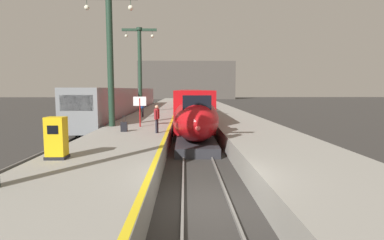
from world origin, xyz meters
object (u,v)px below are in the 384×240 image
(regional_train_adjacent, at_px, (127,101))
(passenger_mid_platform, at_px, (143,107))
(ticket_machine_yellow, at_px, (56,139))
(passenger_near_edge, at_px, (157,117))
(station_column_far, at_px, (140,62))
(highspeed_train_main, at_px, (190,101))
(station_column_mid, at_px, (110,48))
(rolling_suitcase, at_px, (124,127))
(departure_info_board, at_px, (140,105))

(regional_train_adjacent, distance_m, passenger_mid_platform, 10.82)
(ticket_machine_yellow, bearing_deg, passenger_near_edge, 64.56)
(station_column_far, bearing_deg, ticket_machine_yellow, -89.17)
(highspeed_train_main, bearing_deg, station_column_mid, -105.51)
(passenger_near_edge, relative_size, passenger_mid_platform, 1.00)
(passenger_near_edge, relative_size, rolling_suitcase, 1.72)
(highspeed_train_main, relative_size, regional_train_adjacent, 1.53)
(passenger_mid_platform, bearing_deg, station_column_far, 99.89)
(highspeed_train_main, xyz_separation_m, station_column_mid, (-5.90, -21.26, 4.61))
(station_column_far, relative_size, ticket_machine_yellow, 6.06)
(highspeed_train_main, height_order, passenger_mid_platform, highspeed_train_main)
(regional_train_adjacent, bearing_deg, passenger_mid_platform, -71.70)
(passenger_mid_platform, distance_m, rolling_suitcase, 9.95)
(rolling_suitcase, bearing_deg, departure_info_board, 75.43)
(ticket_machine_yellow, relative_size, departure_info_board, 0.75)
(passenger_near_edge, xyz_separation_m, rolling_suitcase, (-2.11, 0.59, -0.69))
(passenger_near_edge, bearing_deg, station_column_far, 101.49)
(passenger_mid_platform, relative_size, rolling_suitcase, 1.72)
(regional_train_adjacent, bearing_deg, ticket_machine_yellow, -84.70)
(passenger_near_edge, distance_m, rolling_suitcase, 2.29)
(highspeed_train_main, xyz_separation_m, regional_train_adjacent, (-8.10, -3.88, 0.17))
(station_column_mid, bearing_deg, departure_info_board, -9.87)
(ticket_machine_yellow, bearing_deg, station_column_far, 90.83)
(station_column_mid, height_order, rolling_suitcase, station_column_mid)
(station_column_far, height_order, passenger_near_edge, station_column_far)
(rolling_suitcase, bearing_deg, station_column_mid, 116.90)
(regional_train_adjacent, xyz_separation_m, passenger_mid_platform, (3.40, -10.27, -0.09))
(station_column_far, xyz_separation_m, rolling_suitcase, (1.43, -16.78, -5.49))
(departure_info_board, bearing_deg, ticket_machine_yellow, -99.99)
(highspeed_train_main, distance_m, departure_info_board, 21.96)
(regional_train_adjacent, height_order, departure_info_board, regional_train_adjacent)
(highspeed_train_main, relative_size, departure_info_board, 26.44)
(regional_train_adjacent, xyz_separation_m, station_column_mid, (2.20, -17.38, 4.44))
(station_column_mid, height_order, passenger_near_edge, station_column_mid)
(ticket_machine_yellow, bearing_deg, rolling_suitcase, 81.59)
(highspeed_train_main, bearing_deg, regional_train_adjacent, -154.42)
(passenger_near_edge, xyz_separation_m, ticket_machine_yellow, (-3.18, -6.69, -0.25))
(regional_train_adjacent, bearing_deg, departure_info_board, -76.49)
(station_column_mid, distance_m, rolling_suitcase, 6.10)
(regional_train_adjacent, xyz_separation_m, ticket_machine_yellow, (2.55, -27.47, -0.34))
(highspeed_train_main, xyz_separation_m, ticket_machine_yellow, (-5.55, -31.35, -0.17))
(passenger_near_edge, xyz_separation_m, passenger_mid_platform, (-2.33, 10.51, 0.00))
(highspeed_train_main, xyz_separation_m, passenger_mid_platform, (-4.70, -14.15, 0.08))
(station_column_mid, height_order, departure_info_board, station_column_mid)
(passenger_mid_platform, height_order, rolling_suitcase, passenger_mid_platform)
(departure_info_board, bearing_deg, regional_train_adjacent, 103.51)
(highspeed_train_main, bearing_deg, passenger_mid_platform, -108.38)
(regional_train_adjacent, xyz_separation_m, departure_info_board, (4.26, -17.74, 0.43))
(highspeed_train_main, relative_size, rolling_suitcase, 57.07)
(passenger_mid_platform, bearing_deg, ticket_machine_yellow, -92.82)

